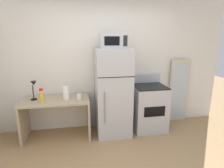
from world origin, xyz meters
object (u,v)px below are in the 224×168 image
Objects in this scene: desk at (56,110)px; paper_towel_roll at (66,93)px; spray_bottle at (42,96)px; coffee_mug at (79,96)px; refrigerator at (113,92)px; desk_lamp at (34,87)px; microwave at (113,41)px; leaning_mirror at (178,91)px; oven_range at (149,107)px.

paper_towel_roll is at bearing -1.65° from desk.
spray_bottle reaches higher than paper_towel_roll.
refrigerator is (0.63, 0.03, 0.04)m from coffee_mug.
desk_lamp reaches higher than desk.
microwave is 1.91m from leaning_mirror.
paper_towel_roll is 0.87m from refrigerator.
paper_towel_roll is at bearing -173.73° from leaning_mirror.
microwave is at bearing -89.69° from refrigerator.
microwave is (0.63, 0.01, 1.00)m from coffee_mug.
desk is 2.62m from leaning_mirror.
oven_range is (0.75, 0.05, -1.33)m from microwave.
microwave is at bearing -168.70° from leaning_mirror.
desk_lamp is at bearing -175.55° from leaning_mirror.
oven_range is at bearing 3.93° from microwave.
desk_lamp is 0.82m from coffee_mug.
coffee_mug is (0.65, 0.04, -0.05)m from spray_bottle.
refrigerator is (0.87, -0.02, -0.04)m from paper_towel_roll.
leaning_mirror reaches higher than spray_bottle.
refrigerator is 1.52× the size of oven_range.
refrigerator is at bearing -177.68° from oven_range.
desk is 0.51m from coffee_mug.
microwave is at bearing -2.80° from paper_towel_roll.
leaning_mirror reaches higher than desk_lamp.
oven_range reaches higher than paper_towel_roll.
refrigerator reaches higher than paper_towel_roll.
desk is at bearing -179.89° from oven_range.
leaning_mirror is at bearing 11.30° from microwave.
spray_bottle reaches higher than coffee_mug.
refrigerator reaches higher than desk.
leaning_mirror is (2.41, 0.26, -0.17)m from paper_towel_roll.
leaning_mirror reaches higher than desk.
oven_range is (1.62, 0.01, -0.40)m from paper_towel_roll.
refrigerator is (1.28, 0.07, -0.01)m from spray_bottle.
spray_bottle reaches higher than desk.
spray_bottle is 2.85m from leaning_mirror.
spray_bottle is (-0.22, -0.09, 0.32)m from desk.
refrigerator is 0.96m from microwave.
desk is 2.66× the size of microwave.
microwave is (1.07, -0.05, 1.27)m from desk.
desk_lamp is at bearing 177.82° from refrigerator.
microwave is 1.53m from oven_range.
oven_range is (2.19, -0.02, -0.52)m from desk_lamp.
oven_range is (1.39, 0.06, -0.33)m from coffee_mug.
paper_towel_roll is at bearing 178.59° from refrigerator.
coffee_mug is at bearing -5.98° from desk_lamp.
refrigerator is at bearing 2.97° from spray_bottle.
spray_bottle is 0.18× the size of leaning_mirror.
leaning_mirror is (1.54, 0.31, -1.10)m from microwave.
desk_lamp is 0.21× the size of refrigerator.
coffee_mug is at bearing -171.75° from leaning_mirror.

